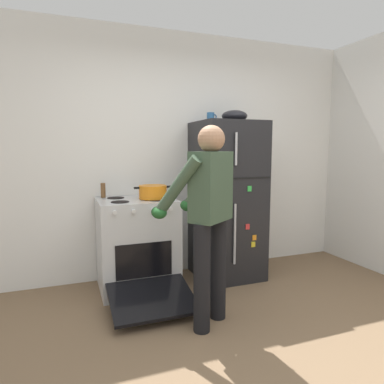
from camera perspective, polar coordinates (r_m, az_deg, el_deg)
The scene contains 9 objects.
ground at distance 2.57m, azimuth 12.36°, elevation -26.40°, with size 8.00×8.00×0.00m, color brown.
kitchen_wall_back at distance 3.92m, azimuth -2.78°, elevation 6.17°, with size 6.00×0.10×2.70m, color white.
refrigerator at distance 3.79m, azimuth 5.83°, elevation -1.39°, with size 0.68×0.72×1.71m.
stove_range at distance 3.54m, azimuth -9.11°, elevation -8.76°, with size 0.76×1.22×0.93m.
person_cook at distance 2.69m, azimuth 2.54°, elevation -2.78°, with size 0.65×0.68×1.60m.
red_pot at distance 3.43m, azimuth -6.56°, elevation 0.02°, with size 0.38×0.28×0.13m.
coffee_mug at distance 3.73m, azimuth 3.16°, elevation 12.42°, with size 0.11×0.08×0.10m.
pepper_mill at distance 3.60m, azimuth -14.66°, elevation 0.28°, with size 0.05×0.05×0.15m, color brown.
mixing_bowl at distance 3.80m, azimuth 7.12°, elevation 12.50°, with size 0.28×0.28×0.12m, color black.
Camera 1 is at (-1.19, -1.79, 1.41)m, focal length 31.87 mm.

